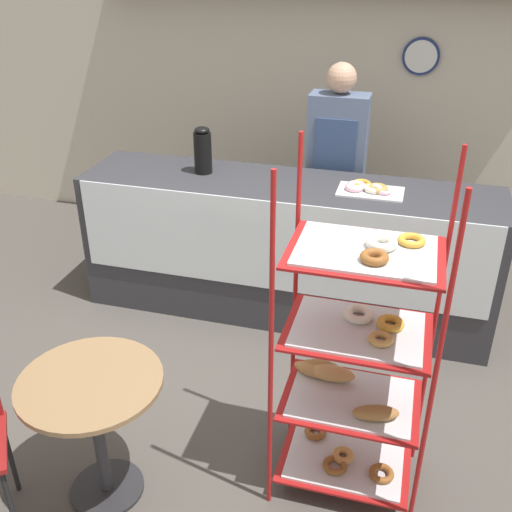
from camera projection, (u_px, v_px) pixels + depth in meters
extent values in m
plane|color=#4C4742|center=(236.00, 418.00, 3.46)|extent=(14.00, 14.00, 0.00)
cube|color=beige|center=(326.00, 85.00, 5.01)|extent=(10.00, 0.06, 2.70)
cylinder|color=navy|center=(421.00, 56.00, 4.66)|extent=(0.29, 0.03, 0.29)
cylinder|color=white|center=(421.00, 57.00, 4.65)|extent=(0.25, 0.00, 0.25)
cube|color=#333338|center=(286.00, 249.00, 4.24)|extent=(2.85, 0.65, 0.99)
cube|color=silver|center=(275.00, 247.00, 3.88)|extent=(2.73, 0.01, 0.64)
cylinder|color=#A51919|center=(271.00, 361.00, 2.55)|extent=(0.02, 0.02, 1.72)
cylinder|color=#A51919|center=(433.00, 389.00, 2.39)|extent=(0.02, 0.02, 1.72)
cylinder|color=#A51919|center=(295.00, 302.00, 2.96)|extent=(0.02, 0.02, 1.72)
cylinder|color=#A51919|center=(435.00, 323.00, 2.80)|extent=(0.02, 0.02, 1.72)
cube|color=#A51919|center=(345.00, 460.00, 3.02)|extent=(0.64, 0.46, 0.01)
cube|color=silver|center=(345.00, 458.00, 3.02)|extent=(0.57, 0.41, 0.01)
torus|color=brown|center=(315.00, 432.00, 3.15)|extent=(0.12, 0.12, 0.03)
torus|color=brown|center=(381.00, 473.00, 2.90)|extent=(0.12, 0.12, 0.03)
torus|color=tan|center=(343.00, 456.00, 3.00)|extent=(0.11, 0.11, 0.04)
torus|color=brown|center=(335.00, 465.00, 2.95)|extent=(0.12, 0.12, 0.03)
cube|color=#A51919|center=(351.00, 400.00, 2.84)|extent=(0.64, 0.46, 0.01)
cube|color=silver|center=(351.00, 398.00, 2.83)|extent=(0.57, 0.41, 0.01)
ellipsoid|color=#B27F47|center=(311.00, 370.00, 2.96)|extent=(0.19, 0.12, 0.06)
ellipsoid|color=olive|center=(376.00, 413.00, 2.69)|extent=(0.23, 0.14, 0.06)
ellipsoid|color=tan|center=(331.00, 373.00, 2.93)|extent=(0.23, 0.10, 0.08)
ellipsoid|color=olive|center=(321.00, 367.00, 2.96)|extent=(0.20, 0.08, 0.08)
cube|color=#A51919|center=(357.00, 332.00, 2.65)|extent=(0.64, 0.46, 0.01)
cube|color=silver|center=(358.00, 329.00, 2.64)|extent=(0.57, 0.41, 0.01)
torus|color=tan|center=(381.00, 339.00, 2.54)|extent=(0.11, 0.11, 0.03)
torus|color=silver|center=(359.00, 314.00, 2.70)|extent=(0.14, 0.14, 0.04)
torus|color=gold|center=(390.00, 323.00, 2.64)|extent=(0.12, 0.12, 0.04)
cube|color=#A51919|center=(365.00, 253.00, 2.46)|extent=(0.64, 0.46, 0.01)
cube|color=silver|center=(365.00, 250.00, 2.46)|extent=(0.57, 0.41, 0.01)
torus|color=gold|center=(412.00, 240.00, 2.49)|extent=(0.12, 0.12, 0.03)
torus|color=brown|center=(374.00, 257.00, 2.35)|extent=(0.12, 0.12, 0.04)
torus|color=silver|center=(382.00, 243.00, 2.46)|extent=(0.13, 0.13, 0.04)
cube|color=#282833|center=(332.00, 227.00, 4.65)|extent=(0.25, 0.19, 0.91)
cube|color=slate|center=(338.00, 134.00, 4.30)|extent=(0.42, 0.22, 0.58)
cube|color=#334770|center=(334.00, 153.00, 4.25)|extent=(0.29, 0.01, 0.48)
sphere|color=tan|center=(342.00, 78.00, 4.11)|extent=(0.21, 0.21, 0.21)
cylinder|color=#262628|center=(108.00, 488.00, 3.01)|extent=(0.36, 0.36, 0.02)
cylinder|color=#333338|center=(99.00, 438.00, 2.84)|extent=(0.06, 0.06, 0.66)
cylinder|color=olive|center=(90.00, 382.00, 2.68)|extent=(0.66, 0.66, 0.02)
cylinder|color=black|center=(11.00, 508.00, 2.64)|extent=(0.02, 0.02, 0.47)
cylinder|color=black|center=(10.00, 456.00, 2.90)|extent=(0.02, 0.02, 0.47)
cylinder|color=black|center=(203.00, 153.00, 4.12)|extent=(0.12, 0.12, 0.28)
ellipsoid|color=black|center=(202.00, 130.00, 4.05)|extent=(0.10, 0.10, 0.05)
cube|color=silver|center=(370.00, 192.00, 3.86)|extent=(0.42, 0.25, 0.01)
torus|color=#EAB2C1|center=(384.00, 191.00, 3.82)|extent=(0.11, 0.11, 0.03)
torus|color=tan|center=(377.00, 188.00, 3.84)|extent=(0.14, 0.14, 0.04)
torus|color=silver|center=(373.00, 189.00, 3.84)|extent=(0.12, 0.12, 0.04)
torus|color=#EAB2C1|center=(354.00, 187.00, 3.86)|extent=(0.12, 0.12, 0.03)
torus|color=#EAB2C1|center=(356.00, 186.00, 3.88)|extent=(0.12, 0.12, 0.04)
torus|color=gold|center=(362.00, 184.00, 3.92)|extent=(0.13, 0.13, 0.03)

